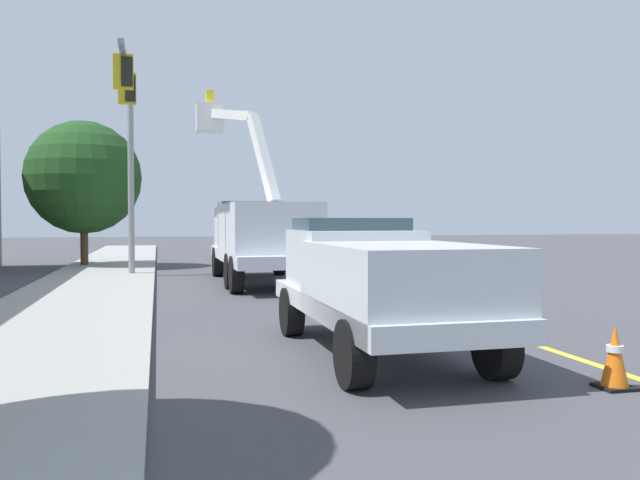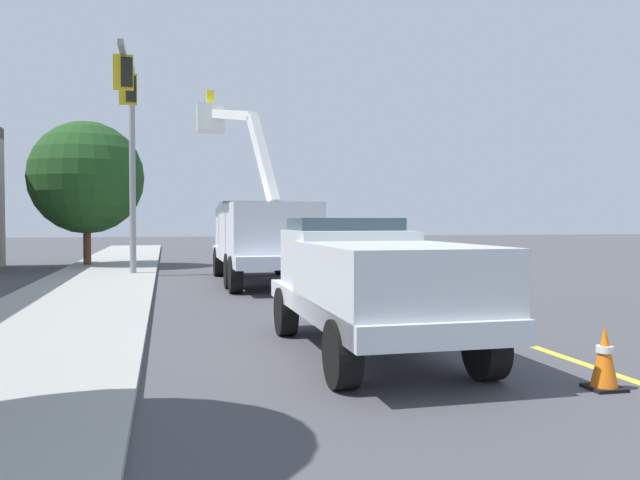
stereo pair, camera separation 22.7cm
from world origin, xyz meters
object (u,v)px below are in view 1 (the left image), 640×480
object	(u,v)px
service_pickup_truck	(378,280)
traffic_cone_trailing	(295,262)
passing_minivan	(341,242)
traffic_cone_leading	(615,357)
traffic_signal_mast	(129,125)
traffic_cone_mid_rear	(347,276)
traffic_cone_mid_front	(409,298)
utility_bucket_truck	(259,233)

from	to	relation	value
service_pickup_truck	traffic_cone_trailing	xyz separation A→B (m)	(15.65, -1.77, -0.74)
passing_minivan	traffic_cone_leading	bearing A→B (deg)	173.17
traffic_cone_trailing	traffic_signal_mast	distance (m)	8.16
passing_minivan	traffic_cone_mid_rear	size ratio (longest dim) A/B	6.05
service_pickup_truck	traffic_signal_mast	bearing A→B (deg)	18.30
passing_minivan	traffic_signal_mast	size ratio (longest dim) A/B	0.64
service_pickup_truck	traffic_signal_mast	size ratio (longest dim) A/B	0.75
traffic_cone_trailing	traffic_signal_mast	xyz separation A→B (m)	(-2.53, 6.11, 4.79)
service_pickup_truck	traffic_cone_trailing	bearing A→B (deg)	-6.46
traffic_cone_leading	service_pickup_truck	bearing A→B (deg)	40.13
service_pickup_truck	traffic_cone_mid_front	size ratio (longest dim) A/B	6.44
passing_minivan	traffic_cone_mid_rear	xyz separation A→B (m)	(-11.08, 2.82, -0.58)
passing_minivan	traffic_signal_mast	world-z (taller)	traffic_signal_mast
traffic_cone_leading	traffic_cone_mid_front	size ratio (longest dim) A/B	0.89
service_pickup_truck	traffic_cone_mid_front	xyz separation A→B (m)	(3.11, -1.68, -0.69)
utility_bucket_truck	traffic_cone_mid_front	bearing A→B (deg)	-167.24
service_pickup_truck	traffic_signal_mast	distance (m)	14.40
traffic_cone_mid_front	traffic_signal_mast	bearing A→B (deg)	31.02
traffic_cone_mid_front	passing_minivan	bearing A→B (deg)	-10.56
traffic_cone_mid_front	traffic_cone_mid_rear	bearing A→B (deg)	-3.36
traffic_cone_mid_front	traffic_cone_trailing	xyz separation A→B (m)	(12.54, -0.09, -0.05)
traffic_cone_leading	traffic_cone_trailing	xyz separation A→B (m)	(18.18, 0.36, -0.00)
traffic_cone_leading	traffic_signal_mast	world-z (taller)	traffic_signal_mast
traffic_cone_mid_front	traffic_cone_mid_rear	world-z (taller)	traffic_cone_mid_front
traffic_cone_mid_rear	traffic_signal_mast	xyz separation A→B (m)	(4.10, 6.37, 4.77)
traffic_cone_trailing	traffic_cone_mid_front	bearing A→B (deg)	179.58
utility_bucket_truck	traffic_cone_mid_front	xyz separation A→B (m)	(-8.42, -1.91, -1.17)
utility_bucket_truck	service_pickup_truck	world-z (taller)	utility_bucket_truck
utility_bucket_truck	traffic_cone_trailing	xyz separation A→B (m)	(4.12, -2.00, -1.22)
utility_bucket_truck	traffic_cone_trailing	world-z (taller)	utility_bucket_truck
utility_bucket_truck	traffic_signal_mast	size ratio (longest dim) A/B	1.10
service_pickup_truck	traffic_cone_leading	xyz separation A→B (m)	(-2.54, -2.14, -0.74)
traffic_cone_leading	traffic_cone_mid_front	bearing A→B (deg)	4.62
passing_minivan	traffic_cone_trailing	xyz separation A→B (m)	(-4.45, 3.08, -0.59)
passing_minivan	traffic_signal_mast	xyz separation A→B (m)	(-6.98, 9.19, 4.19)
service_pickup_truck	traffic_cone_trailing	size ratio (longest dim) A/B	7.31
passing_minivan	traffic_cone_leading	world-z (taller)	passing_minivan
traffic_cone_mid_rear	utility_bucket_truck	bearing A→B (deg)	41.99
traffic_cone_mid_rear	traffic_cone_leading	bearing A→B (deg)	-179.46
passing_minivan	traffic_cone_mid_front	distance (m)	17.29
traffic_cone_mid_front	traffic_signal_mast	xyz separation A→B (m)	(10.01, 6.02, 4.74)
passing_minivan	traffic_signal_mast	distance (m)	12.28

